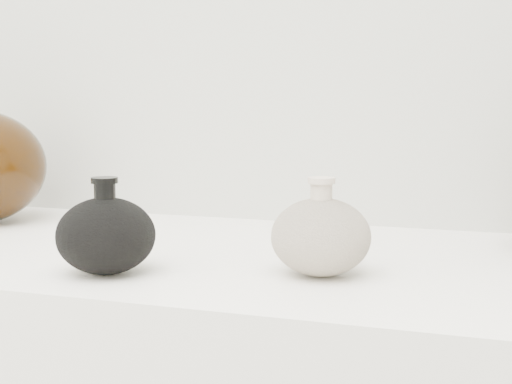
% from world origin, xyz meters
% --- Properties ---
extents(black_gourd_vase, '(0.12, 0.12, 0.11)m').
position_xyz_m(black_gourd_vase, '(-0.08, 0.80, 0.94)').
color(black_gourd_vase, black).
rests_on(black_gourd_vase, display_counter).
extents(cream_gourd_vase, '(0.15, 0.15, 0.11)m').
position_xyz_m(cream_gourd_vase, '(0.15, 0.87, 0.94)').
color(cream_gourd_vase, '#BCB192').
rests_on(cream_gourd_vase, display_counter).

